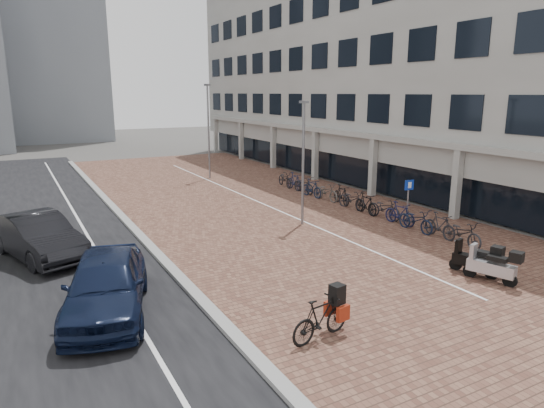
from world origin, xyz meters
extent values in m
plane|color=#474442|center=(0.00, 0.00, 0.00)|extent=(140.00, 140.00, 0.00)
cube|color=brown|center=(2.00, 12.00, 0.01)|extent=(14.50, 42.00, 0.04)
cube|color=black|center=(-9.00, 12.00, 0.01)|extent=(8.00, 50.00, 0.03)
cube|color=gray|center=(-5.10, 12.00, 0.07)|extent=(0.35, 42.00, 0.14)
cube|color=white|center=(-7.00, 12.00, 0.02)|extent=(0.12, 44.00, 0.00)
cube|color=white|center=(2.20, 12.00, 0.04)|extent=(0.10, 30.00, 0.00)
cube|color=#A8A8A3|center=(13.00, 16.00, 8.50)|extent=(8.00, 40.00, 13.00)
cube|color=black|center=(9.60, 16.00, 1.70)|extent=(0.15, 38.00, 3.20)
cube|color=#A8A8A3|center=(9.40, 16.00, 3.45)|extent=(1.60, 38.00, 0.30)
cube|color=#A8A8A3|center=(8.80, 4.00, 1.70)|extent=(0.35, 0.35, 3.40)
cube|color=#A8A8A3|center=(8.80, 10.00, 1.70)|extent=(0.35, 0.35, 3.40)
cube|color=#A8A8A3|center=(8.80, 16.00, 1.70)|extent=(0.35, 0.35, 3.40)
cube|color=#A8A8A3|center=(8.80, 22.00, 1.70)|extent=(0.35, 0.35, 3.40)
cube|color=#A8A8A3|center=(8.80, 28.00, 1.70)|extent=(0.35, 0.35, 3.40)
cube|color=#A8A8A3|center=(8.80, 34.00, 1.70)|extent=(0.35, 0.35, 3.40)
cube|color=gray|center=(-4.00, 55.00, 13.00)|extent=(12.00, 10.00, 26.00)
imported|color=black|center=(-7.57, 1.42, 0.85)|extent=(3.30, 5.38, 1.71)
imported|color=black|center=(-8.92, 7.32, 0.81)|extent=(3.23, 5.24, 1.63)
imported|color=black|center=(-3.28, -2.50, 0.55)|extent=(1.89, 0.83, 1.10)
cube|color=black|center=(-3.28, -2.50, 1.04)|extent=(0.38, 0.36, 0.49)
cube|color=maroon|center=(-3.50, -2.50, 0.60)|extent=(0.40, 0.18, 0.38)
cube|color=maroon|center=(-3.06, -2.50, 0.60)|extent=(0.40, 0.18, 0.38)
cylinder|color=slate|center=(5.84, 4.08, 0.98)|extent=(0.07, 0.07, 1.96)
cube|color=#0C2EA7|center=(5.84, 4.05, 1.91)|extent=(0.45, 0.10, 0.44)
cylinder|color=gray|center=(1.90, 6.61, 2.75)|extent=(0.12, 0.12, 5.49)
cylinder|color=slate|center=(2.63, 19.99, 3.20)|extent=(0.12, 0.12, 6.39)
imported|color=#212227|center=(5.77, 1.00, 0.52)|extent=(0.80, 2.01, 1.04)
imported|color=black|center=(5.82, 2.15, 0.53)|extent=(0.61, 1.78, 1.05)
imported|color=#121C32|center=(5.61, 3.30, 0.52)|extent=(0.69, 1.97, 1.04)
imported|color=#16183C|center=(5.77, 4.45, 0.53)|extent=(0.64, 1.78, 1.05)
imported|color=#222127|center=(5.88, 5.60, 0.52)|extent=(0.87, 2.03, 1.04)
imported|color=black|center=(5.68, 6.75, 0.53)|extent=(0.59, 1.77, 1.05)
imported|color=black|center=(5.73, 7.90, 0.52)|extent=(0.84, 2.02, 1.04)
imported|color=black|center=(5.92, 9.05, 0.53)|extent=(0.79, 1.81, 1.05)
imported|color=#514E4A|center=(5.74, 10.20, 0.52)|extent=(0.77, 2.00, 1.04)
imported|color=#131D34|center=(5.50, 11.35, 0.53)|extent=(0.64, 1.78, 1.05)
imported|color=black|center=(5.70, 12.50, 0.52)|extent=(0.74, 1.99, 1.04)
imported|color=#151C3B|center=(5.76, 13.65, 0.53)|extent=(0.51, 1.75, 1.05)
imported|color=black|center=(5.73, 14.80, 0.52)|extent=(0.94, 2.05, 1.04)
camera|label=1|loc=(-9.42, -11.33, 5.89)|focal=31.71mm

